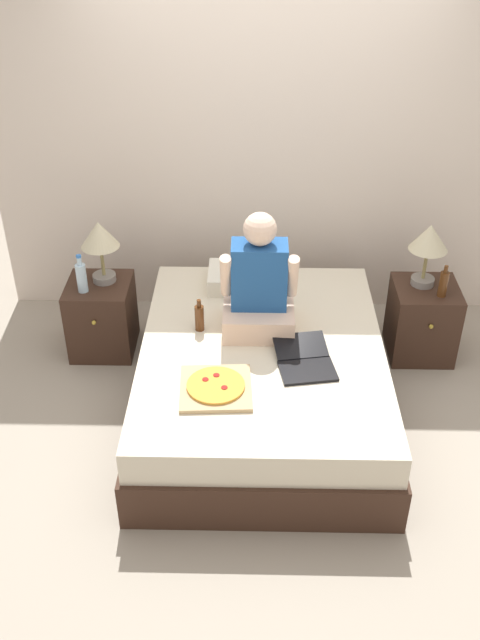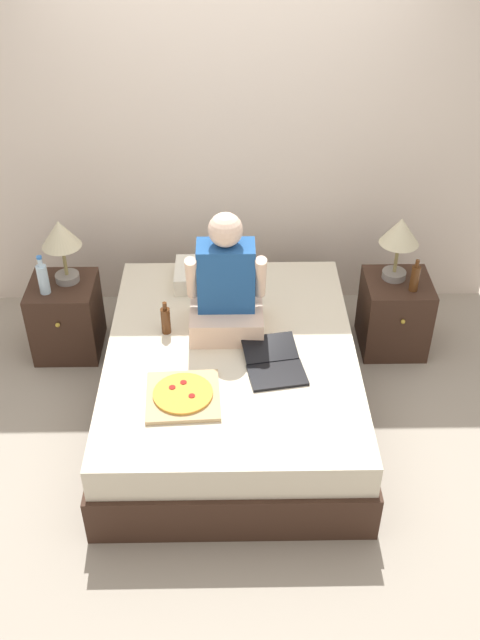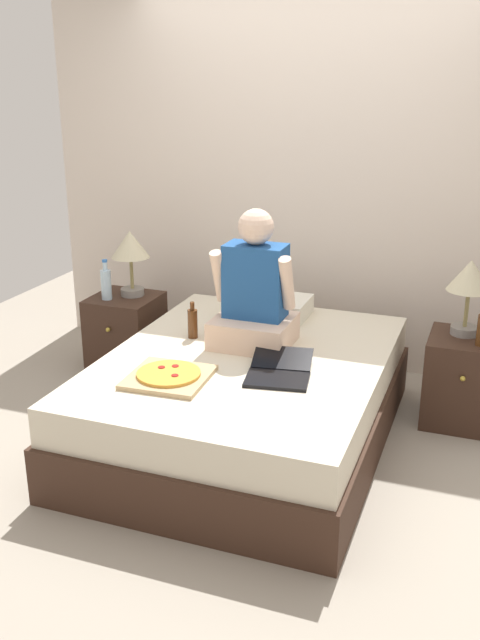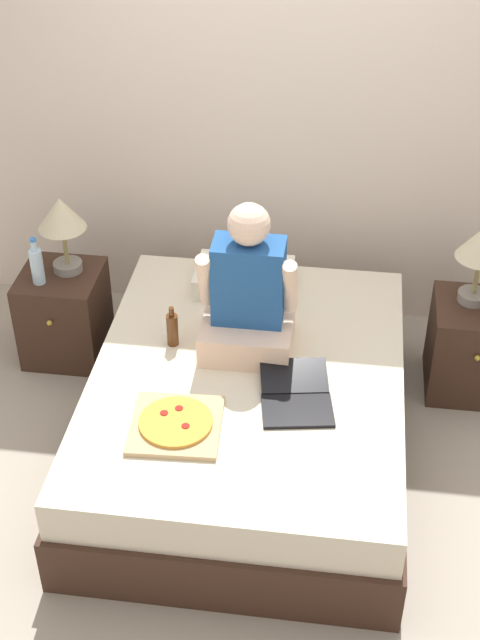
{
  "view_description": "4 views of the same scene",
  "coord_description": "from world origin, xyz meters",
  "px_view_note": "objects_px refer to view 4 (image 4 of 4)",
  "views": [
    {
      "loc": [
        -0.06,
        -3.53,
        3.07
      ],
      "look_at": [
        -0.14,
        -0.07,
        0.75
      ],
      "focal_mm": 40.0,
      "sensor_mm": 36.0,
      "label": 1
    },
    {
      "loc": [
        -0.0,
        -3.31,
        3.18
      ],
      "look_at": [
        0.05,
        0.02,
        0.71
      ],
      "focal_mm": 40.0,
      "sensor_mm": 36.0,
      "label": 2
    },
    {
      "loc": [
        1.24,
        -3.42,
        2.01
      ],
      "look_at": [
        0.0,
        -0.11,
        0.76
      ],
      "focal_mm": 40.0,
      "sensor_mm": 36.0,
      "label": 3
    },
    {
      "loc": [
        0.4,
        -3.27,
        3.22
      ],
      "look_at": [
        -0.03,
        -0.03,
        0.83
      ],
      "focal_mm": 50.0,
      "sensor_mm": 36.0,
      "label": 4
    }
  ],
  "objects_px": {
    "lamp_on_left_nightstand": "(61,219)",
    "pizza_box": "(176,424)",
    "laptop": "(296,399)",
    "beer_bottle_on_bed": "(172,329)",
    "bed": "(247,412)",
    "water_bottle": "(37,265)",
    "person_seated": "(248,297)",
    "nightstand_left": "(64,314)",
    "nightstand_right": "(471,347)"
  },
  "relations": [
    {
      "from": "lamp_on_left_nightstand",
      "to": "pizza_box",
      "type": "distance_m",
      "value": 1.45
    },
    {
      "from": "laptop",
      "to": "beer_bottle_on_bed",
      "type": "xyz_separation_m",
      "value": [
        -0.64,
        0.36,
        0.07
      ]
    },
    {
      "from": "bed",
      "to": "water_bottle",
      "type": "relative_size",
      "value": 7.18
    },
    {
      "from": "water_bottle",
      "to": "laptop",
      "type": "relative_size",
      "value": 0.6
    },
    {
      "from": "person_seated",
      "to": "beer_bottle_on_bed",
      "type": "distance_m",
      "value": 0.42
    },
    {
      "from": "laptop",
      "to": "pizza_box",
      "type": "xyz_separation_m",
      "value": [
        -0.51,
        -0.24,
        -0.0
      ]
    },
    {
      "from": "laptop",
      "to": "person_seated",
      "type": "bearing_deg",
      "value": 124.61
    },
    {
      "from": "nightstand_left",
      "to": "nightstand_right",
      "type": "relative_size",
      "value": 1.0
    },
    {
      "from": "lamp_on_left_nightstand",
      "to": "nightstand_right",
      "type": "distance_m",
      "value": 2.31
    },
    {
      "from": "nightstand_left",
      "to": "lamp_on_left_nightstand",
      "type": "height_order",
      "value": "lamp_on_left_nightstand"
    },
    {
      "from": "lamp_on_left_nightstand",
      "to": "pizza_box",
      "type": "xyz_separation_m",
      "value": [
        0.83,
        -1.15,
        -0.33
      ]
    },
    {
      "from": "water_bottle",
      "to": "nightstand_right",
      "type": "bearing_deg",
      "value": 2.19
    },
    {
      "from": "bed",
      "to": "laptop",
      "type": "xyz_separation_m",
      "value": [
        0.25,
        -0.19,
        0.28
      ]
    },
    {
      "from": "laptop",
      "to": "beer_bottle_on_bed",
      "type": "height_order",
      "value": "beer_bottle_on_bed"
    },
    {
      "from": "laptop",
      "to": "water_bottle",
      "type": "bearing_deg",
      "value": 152.35
    },
    {
      "from": "bed",
      "to": "pizza_box",
      "type": "xyz_separation_m",
      "value": [
        -0.27,
        -0.43,
        0.28
      ]
    },
    {
      "from": "lamp_on_left_nightstand",
      "to": "nightstand_left",
      "type": "bearing_deg",
      "value": -128.63
    },
    {
      "from": "lamp_on_left_nightstand",
      "to": "laptop",
      "type": "xyz_separation_m",
      "value": [
        1.34,
        -0.91,
        -0.33
      ]
    },
    {
      "from": "nightstand_left",
      "to": "pizza_box",
      "type": "bearing_deg",
      "value": -51.55
    },
    {
      "from": "nightstand_right",
      "to": "beer_bottle_on_bed",
      "type": "bearing_deg",
      "value": -161.9
    },
    {
      "from": "bed",
      "to": "laptop",
      "type": "relative_size",
      "value": 4.29
    },
    {
      "from": "lamp_on_left_nightstand",
      "to": "pizza_box",
      "type": "bearing_deg",
      "value": -54.08
    },
    {
      "from": "nightstand_right",
      "to": "nightstand_left",
      "type": "bearing_deg",
      "value": 180.0
    },
    {
      "from": "bed",
      "to": "person_seated",
      "type": "height_order",
      "value": "person_seated"
    },
    {
      "from": "bed",
      "to": "nightstand_left",
      "type": "height_order",
      "value": "nightstand_left"
    },
    {
      "from": "nightstand_left",
      "to": "nightstand_right",
      "type": "xyz_separation_m",
      "value": [
        2.27,
        0.0,
        0.0
      ]
    },
    {
      "from": "nightstand_left",
      "to": "person_seated",
      "type": "xyz_separation_m",
      "value": [
        1.11,
        -0.46,
        0.53
      ]
    },
    {
      "from": "pizza_box",
      "to": "nightstand_right",
      "type": "bearing_deg",
      "value": 38.04
    },
    {
      "from": "bed",
      "to": "lamp_on_left_nightstand",
      "type": "relative_size",
      "value": 4.41
    },
    {
      "from": "bed",
      "to": "nightstand_left",
      "type": "distance_m",
      "value": 1.32
    },
    {
      "from": "nightstand_right",
      "to": "beer_bottle_on_bed",
      "type": "relative_size",
      "value": 2.44
    },
    {
      "from": "nightstand_left",
      "to": "laptop",
      "type": "xyz_separation_m",
      "value": [
        1.38,
        -0.86,
        0.27
      ]
    },
    {
      "from": "nightstand_left",
      "to": "water_bottle",
      "type": "height_order",
      "value": "water_bottle"
    },
    {
      "from": "water_bottle",
      "to": "beer_bottle_on_bed",
      "type": "height_order",
      "value": "water_bottle"
    },
    {
      "from": "nightstand_left",
      "to": "beer_bottle_on_bed",
      "type": "bearing_deg",
      "value": -34.06
    },
    {
      "from": "lamp_on_left_nightstand",
      "to": "beer_bottle_on_bed",
      "type": "xyz_separation_m",
      "value": [
        0.7,
        -0.55,
        -0.26
      ]
    },
    {
      "from": "lamp_on_left_nightstand",
      "to": "beer_bottle_on_bed",
      "type": "distance_m",
      "value": 0.93
    },
    {
      "from": "nightstand_left",
      "to": "lamp_on_left_nightstand",
      "type": "xyz_separation_m",
      "value": [
        0.04,
        0.05,
        0.59
      ]
    },
    {
      "from": "beer_bottle_on_bed",
      "to": "pizza_box",
      "type": "bearing_deg",
      "value": -77.67
    },
    {
      "from": "laptop",
      "to": "beer_bottle_on_bed",
      "type": "distance_m",
      "value": 0.74
    },
    {
      "from": "nightstand_left",
      "to": "water_bottle",
      "type": "relative_size",
      "value": 1.94
    },
    {
      "from": "person_seated",
      "to": "pizza_box",
      "type": "height_order",
      "value": "person_seated"
    },
    {
      "from": "nightstand_left",
      "to": "laptop",
      "type": "relative_size",
      "value": 1.16
    },
    {
      "from": "lamp_on_left_nightstand",
      "to": "bed",
      "type": "bearing_deg",
      "value": -33.15
    },
    {
      "from": "pizza_box",
      "to": "beer_bottle_on_bed",
      "type": "relative_size",
      "value": 1.91
    },
    {
      "from": "person_seated",
      "to": "laptop",
      "type": "xyz_separation_m",
      "value": [
        0.27,
        -0.4,
        -0.27
      ]
    },
    {
      "from": "lamp_on_left_nightstand",
      "to": "laptop",
      "type": "height_order",
      "value": "lamp_on_left_nightstand"
    },
    {
      "from": "nightstand_left",
      "to": "person_seated",
      "type": "distance_m",
      "value": 1.31
    },
    {
      "from": "nightstand_left",
      "to": "beer_bottle_on_bed",
      "type": "relative_size",
      "value": 2.44
    },
    {
      "from": "lamp_on_left_nightstand",
      "to": "nightstand_right",
      "type": "xyz_separation_m",
      "value": [
        2.23,
        -0.05,
        -0.59
      ]
    }
  ]
}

